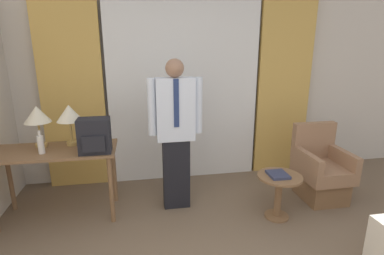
% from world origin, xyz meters
% --- Properties ---
extents(wall_back, '(10.00, 0.06, 2.70)m').
position_xyz_m(wall_back, '(0.00, 2.91, 1.35)').
color(wall_back, beige).
rests_on(wall_back, ground_plane).
extents(curtain_sheer_center, '(2.04, 0.06, 2.58)m').
position_xyz_m(curtain_sheer_center, '(0.00, 2.78, 1.29)').
color(curtain_sheer_center, white).
rests_on(curtain_sheer_center, ground_plane).
extents(curtain_drape_left, '(0.78, 0.06, 2.58)m').
position_xyz_m(curtain_drape_left, '(-1.45, 2.78, 1.29)').
color(curtain_drape_left, gold).
rests_on(curtain_drape_left, ground_plane).
extents(curtain_drape_right, '(0.78, 0.06, 2.58)m').
position_xyz_m(curtain_drape_right, '(1.45, 2.78, 1.29)').
color(curtain_drape_right, gold).
rests_on(curtain_drape_right, ground_plane).
extents(desk, '(1.28, 0.58, 0.78)m').
position_xyz_m(desk, '(-1.53, 1.98, 0.67)').
color(desk, brown).
rests_on(desk, ground_plane).
extents(table_lamp_left, '(0.27, 0.27, 0.45)m').
position_xyz_m(table_lamp_left, '(-1.69, 2.12, 1.13)').
color(table_lamp_left, tan).
rests_on(table_lamp_left, desk).
extents(table_lamp_right, '(0.27, 0.27, 0.45)m').
position_xyz_m(table_lamp_right, '(-1.37, 2.12, 1.13)').
color(table_lamp_right, tan).
rests_on(table_lamp_right, desk).
extents(bottle_near_edge, '(0.06, 0.06, 0.24)m').
position_xyz_m(bottle_near_edge, '(-1.63, 1.89, 0.89)').
color(bottle_near_edge, silver).
rests_on(bottle_near_edge, desk).
extents(backpack, '(0.32, 0.23, 0.36)m').
position_xyz_m(backpack, '(-1.08, 1.82, 0.96)').
color(backpack, black).
rests_on(backpack, desk).
extents(person, '(0.61, 0.21, 1.73)m').
position_xyz_m(person, '(-0.23, 1.96, 0.94)').
color(person, black).
rests_on(person, ground_plane).
extents(armchair, '(0.55, 0.62, 0.91)m').
position_xyz_m(armchair, '(1.56, 1.85, 0.34)').
color(armchair, brown).
rests_on(armchair, ground_plane).
extents(side_table, '(0.48, 0.48, 0.50)m').
position_xyz_m(side_table, '(0.84, 1.51, 0.34)').
color(side_table, brown).
rests_on(side_table, ground_plane).
extents(book, '(0.20, 0.23, 0.03)m').
position_xyz_m(book, '(0.82, 1.51, 0.52)').
color(book, '#2D334C').
rests_on(book, side_table).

